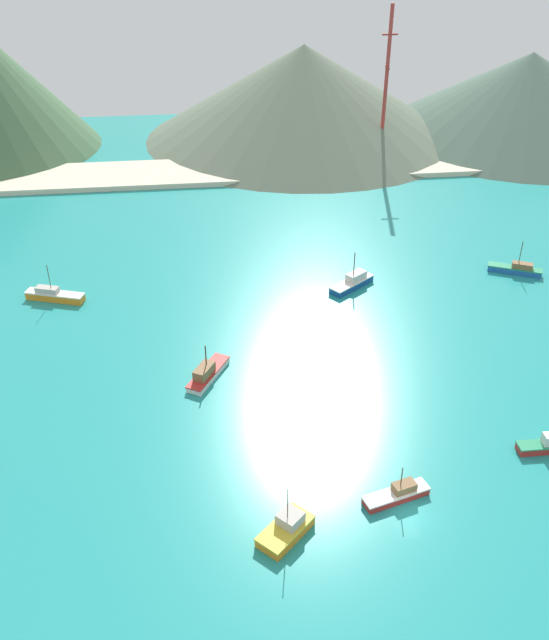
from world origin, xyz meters
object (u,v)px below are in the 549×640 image
at_px(radio_tower, 386,85).
at_px(fishing_boat_6, 286,528).
at_px(fishing_boat_2, 54,295).
at_px(fishing_boat_4, 207,373).
at_px(fishing_boat_0, 548,445).
at_px(fishing_boat_1, 516,269).
at_px(fishing_boat_3, 353,282).
at_px(fishing_boat_5, 398,494).

bearing_deg(radio_tower, fishing_boat_6, -108.95).
relative_size(fishing_boat_2, radio_tower, 0.28).
bearing_deg(fishing_boat_4, fishing_boat_0, -25.87).
height_order(fishing_boat_0, radio_tower, radio_tower).
distance_m(fishing_boat_2, radio_tower, 98.98).
relative_size(fishing_boat_0, fishing_boat_2, 0.69).
height_order(fishing_boat_1, fishing_boat_3, fishing_boat_3).
bearing_deg(fishing_boat_0, radio_tower, 86.52).
bearing_deg(fishing_boat_6, radio_tower, 71.05).
bearing_deg(fishing_boat_5, fishing_boat_4, 129.00).
bearing_deg(fishing_boat_5, radio_tower, 76.60).
relative_size(fishing_boat_2, fishing_boat_5, 1.26).
bearing_deg(fishing_boat_1, fishing_boat_2, 179.88).
height_order(fishing_boat_4, radio_tower, radio_tower).
xyz_separation_m(fishing_boat_2, radio_tower, (73.47, 63.72, 18.42)).
bearing_deg(fishing_boat_4, fishing_boat_1, 23.92).
height_order(fishing_boat_2, fishing_boat_4, fishing_boat_2).
relative_size(fishing_boat_2, fishing_boat_4, 1.14).
relative_size(fishing_boat_2, fishing_boat_3, 1.17).
relative_size(fishing_boat_1, fishing_boat_3, 1.06).
distance_m(fishing_boat_2, fishing_boat_4, 35.97).
xyz_separation_m(fishing_boat_3, radio_tower, (21.69, 65.40, 18.37)).
height_order(fishing_boat_3, fishing_boat_5, fishing_boat_3).
height_order(fishing_boat_1, radio_tower, radio_tower).
height_order(fishing_boat_2, fishing_boat_3, fishing_boat_3).
distance_m(fishing_boat_1, radio_tower, 67.15).
height_order(fishing_boat_0, fishing_boat_2, fishing_boat_2).
bearing_deg(radio_tower, fishing_boat_2, -139.06).
bearing_deg(fishing_boat_1, fishing_boat_4, -156.08).
distance_m(fishing_boat_5, fishing_boat_6, 13.83).
xyz_separation_m(fishing_boat_1, fishing_boat_5, (-36.62, -51.22, -0.12)).
xyz_separation_m(fishing_boat_1, fishing_boat_4, (-57.46, -25.48, 0.07)).
xyz_separation_m(fishing_boat_1, radio_tower, (-9.20, 63.89, 18.48)).
bearing_deg(fishing_boat_5, fishing_boat_6, -164.79).
distance_m(fishing_boat_0, fishing_boat_6, 35.32).
height_order(fishing_boat_1, fishing_boat_4, fishing_boat_1).
height_order(fishing_boat_4, fishing_boat_5, fishing_boat_4).
height_order(fishing_boat_0, fishing_boat_3, fishing_boat_3).
height_order(fishing_boat_1, fishing_boat_6, fishing_boat_6).
distance_m(fishing_boat_0, fishing_boat_3, 46.64).
bearing_deg(fishing_boat_3, fishing_boat_2, 178.15).
bearing_deg(fishing_boat_2, fishing_boat_4, -45.50).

